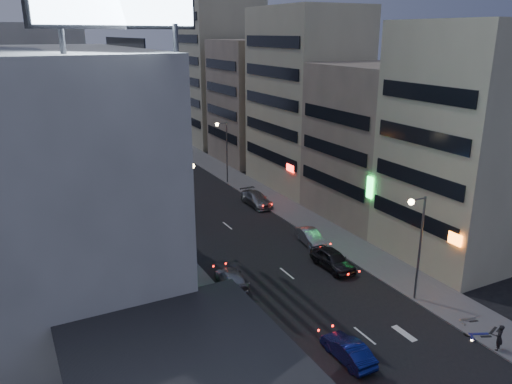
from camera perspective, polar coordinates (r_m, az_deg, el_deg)
ground at (r=32.53m, az=17.00°, el=-18.94°), size 180.00×180.00×0.00m
sidewalk_left at (r=52.75m, az=-13.05°, el=-3.77°), size 4.00×120.00×0.12m
sidewalk_right at (r=58.33m, az=2.28°, el=-1.20°), size 4.00×120.00×0.12m
white_building at (r=39.26m, az=-22.93°, el=1.54°), size 14.00×24.00×18.00m
shophouse_near at (r=45.49m, az=22.71°, el=4.95°), size 10.00×11.00×20.00m
shophouse_mid at (r=54.12m, az=13.59°, el=5.53°), size 11.00×12.00×16.00m
shophouse_far at (r=63.58m, az=5.73°, el=10.46°), size 10.00×14.00×22.00m
far_left_a at (r=63.65m, az=-23.82°, el=8.15°), size 11.00×10.00×20.00m
far_left_b at (r=76.83m, az=-24.73°, el=7.56°), size 12.00×10.00×15.00m
far_right_a at (r=76.97m, az=-0.15°, el=10.32°), size 11.00×12.00×18.00m
far_right_b at (r=89.47m, az=-4.08°, el=13.26°), size 12.00×12.00×24.00m
street_lamp_right_near at (r=37.37m, az=17.96°, el=-4.59°), size 1.60×0.44×8.02m
street_lamp_left at (r=44.26m, az=-8.25°, el=-0.39°), size 1.60×0.44×8.02m
street_lamp_right_far at (r=64.63m, az=-3.68°, el=5.56°), size 1.60×0.44×8.02m
parked_car_right_near at (r=42.83m, az=8.76°, el=-7.62°), size 1.94×4.78×1.62m
parked_car_right_mid at (r=47.24m, az=6.24°, el=-5.17°), size 1.96×4.34×1.38m
parked_car_left at (r=56.63m, az=-9.55°, el=-1.25°), size 2.67×5.72×1.58m
parked_car_right_far at (r=57.28m, az=0.05°, el=-0.80°), size 2.15×5.25×1.52m
road_car_blue at (r=32.19m, az=10.46°, el=-17.35°), size 1.48×4.10×1.35m
road_car_silver at (r=39.59m, az=-2.82°, el=-9.88°), size 2.50×4.80×1.33m
person at (r=35.59m, az=26.05°, el=-14.72°), size 0.75×0.64×1.73m
scooter_blue at (r=37.19m, az=25.07°, el=-13.59°), size 1.40×2.04×1.19m
scooter_black_b at (r=38.14m, az=25.69°, el=-13.01°), size 1.10×1.78×1.03m
scooter_silver_b at (r=38.57m, az=23.75°, el=-12.31°), size 1.07×1.89×1.10m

